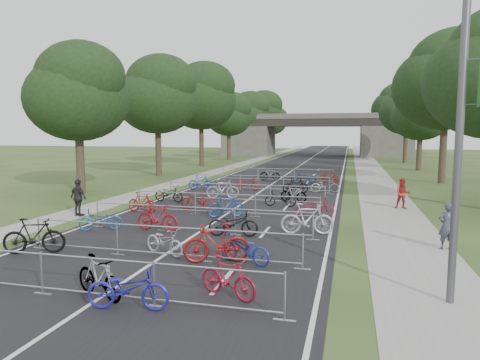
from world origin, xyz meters
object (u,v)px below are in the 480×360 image
(lamppost, at_px, (461,123))
(pedestrian_b, at_px, (403,194))
(bike_2, at_px, (128,289))
(bike_1, at_px, (99,277))
(pedestrian_c, at_px, (78,198))
(pedestrian_a, at_px, (447,226))
(overpass_bridge, at_px, (315,135))

(lamppost, relative_size, pedestrian_b, 5.08)
(lamppost, distance_m, bike_2, 8.53)
(bike_1, relative_size, pedestrian_b, 1.09)
(bike_1, relative_size, pedestrian_c, 0.98)
(pedestrian_a, bearing_deg, bike_1, 20.65)
(pedestrian_a, distance_m, pedestrian_b, 8.05)
(pedestrian_c, bearing_deg, pedestrian_b, -139.43)
(lamppost, distance_m, pedestrian_a, 6.20)
(bike_2, bearing_deg, pedestrian_c, 30.60)
(bike_2, xyz_separation_m, pedestrian_c, (-7.84, 9.34, 0.40))
(bike_2, height_order, pedestrian_a, pedestrian_a)
(lamppost, xyz_separation_m, bike_2, (-7.29, -2.32, -3.77))
(bike_1, distance_m, pedestrian_b, 17.29)
(overpass_bridge, bearing_deg, lamppost, -82.47)
(bike_2, relative_size, pedestrian_a, 1.17)
(lamppost, xyz_separation_m, bike_1, (-8.33, -1.87, -3.75))
(lamppost, distance_m, bike_1, 9.32)
(bike_1, height_order, pedestrian_a, pedestrian_a)
(overpass_bridge, relative_size, bike_1, 17.53)
(overpass_bridge, xyz_separation_m, bike_2, (1.04, -65.32, -3.03))
(bike_1, height_order, pedestrian_c, pedestrian_c)
(lamppost, bearing_deg, pedestrian_c, 155.11)
(pedestrian_c, bearing_deg, lamppost, 174.21)
(pedestrian_b, bearing_deg, bike_2, -113.71)
(bike_2, bearing_deg, lamppost, -81.80)
(bike_1, xyz_separation_m, pedestrian_b, (8.65, 14.97, 0.28))
(pedestrian_b, distance_m, pedestrian_c, 16.60)
(overpass_bridge, distance_m, pedestrian_b, 50.72)
(overpass_bridge, height_order, pedestrian_b, overpass_bridge)
(pedestrian_a, distance_m, pedestrian_c, 16.12)
(bike_2, relative_size, pedestrian_b, 1.20)
(bike_2, height_order, pedestrian_b, pedestrian_b)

